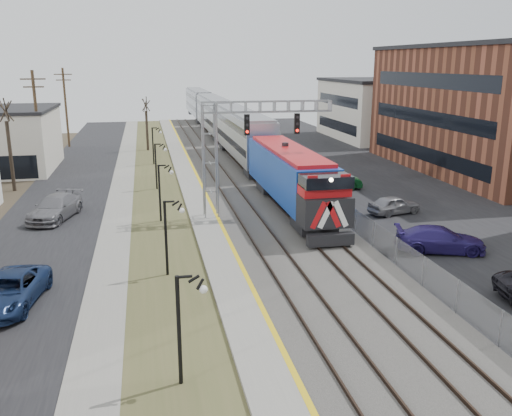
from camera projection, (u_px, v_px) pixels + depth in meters
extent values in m
cube|color=black|center=(62.00, 202.00, 42.63)|extent=(7.00, 120.00, 0.04)
cube|color=gray|center=(120.00, 199.00, 43.50)|extent=(2.00, 120.00, 0.08)
cube|color=#484C28|center=(158.00, 197.00, 44.09)|extent=(4.00, 120.00, 0.06)
cube|color=gray|center=(195.00, 195.00, 44.64)|extent=(2.00, 120.00, 0.24)
cube|color=#595651|center=(254.00, 192.00, 45.62)|extent=(8.00, 120.00, 0.20)
cube|color=black|center=(387.00, 187.00, 47.97)|extent=(16.00, 120.00, 0.04)
cube|color=gold|center=(205.00, 193.00, 44.78)|extent=(0.24, 120.00, 0.01)
cube|color=#2D2119|center=(222.00, 191.00, 45.04)|extent=(0.08, 120.00, 0.15)
cube|color=#2D2119|center=(240.00, 191.00, 45.33)|extent=(0.08, 120.00, 0.15)
cube|color=#2D2119|center=(263.00, 190.00, 45.72)|extent=(0.08, 120.00, 0.15)
cube|color=#2D2119|center=(280.00, 189.00, 46.01)|extent=(0.08, 120.00, 0.15)
cube|color=#133C9F|center=(292.00, 179.00, 39.28)|extent=(3.00, 17.00, 4.25)
cube|color=black|center=(330.00, 240.00, 31.51)|extent=(2.80, 0.50, 0.70)
cube|color=#9DA0A7|center=(242.00, 136.00, 58.33)|extent=(3.00, 22.00, 5.33)
cube|color=#9DA0A7|center=(215.00, 116.00, 79.90)|extent=(3.00, 22.00, 5.33)
cube|color=#9DA0A7|center=(199.00, 104.00, 101.46)|extent=(3.00, 22.00, 5.33)
cube|color=gray|center=(210.00, 163.00, 37.11)|extent=(1.00, 1.00, 8.00)
cube|color=gray|center=(267.00, 107.00, 36.91)|extent=(9.00, 0.80, 0.80)
cube|color=black|center=(247.00, 125.00, 36.49)|extent=(0.35, 0.25, 1.40)
cube|color=black|center=(297.00, 124.00, 37.17)|extent=(0.35, 0.25, 1.40)
cylinder|color=black|center=(179.00, 332.00, 18.04)|extent=(0.14, 0.14, 4.00)
cylinder|color=black|center=(166.00, 239.00, 27.49)|extent=(0.14, 0.14, 4.00)
cylinder|color=black|center=(160.00, 194.00, 36.95)|extent=(0.14, 0.14, 4.00)
cylinder|color=black|center=(156.00, 167.00, 46.41)|extent=(0.14, 0.14, 4.00)
cylinder|color=black|center=(153.00, 146.00, 57.76)|extent=(0.14, 0.14, 4.00)
cylinder|color=#4C3823|center=(38.00, 125.00, 50.21)|extent=(0.28, 0.28, 10.00)
cylinder|color=#4C3823|center=(66.00, 108.00, 69.12)|extent=(0.28, 0.28, 10.00)
cube|color=gray|center=(302.00, 182.00, 46.25)|extent=(0.04, 120.00, 1.60)
cube|color=brown|center=(500.00, 111.00, 53.85)|extent=(16.00, 26.00, 12.00)
cube|color=beige|center=(390.00, 110.00, 78.02)|extent=(16.00, 18.00, 8.00)
cylinder|color=#382D23|center=(11.00, 157.00, 45.72)|extent=(0.30, 0.30, 5.95)
cylinder|color=#382D23|center=(147.00, 131.00, 67.00)|extent=(0.30, 0.30, 4.90)
imported|color=navy|center=(440.00, 240.00, 31.28)|extent=(5.48, 3.45, 1.48)
imported|color=gray|center=(394.00, 205.00, 39.16)|extent=(4.18, 2.46, 1.33)
imported|color=#0C3D19|center=(335.00, 181.00, 46.89)|extent=(4.66, 2.13, 1.48)
imported|color=navy|center=(10.00, 291.00, 24.32)|extent=(3.19, 5.57, 1.46)
imported|color=slate|center=(55.00, 208.00, 37.86)|extent=(3.77, 6.02, 1.63)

